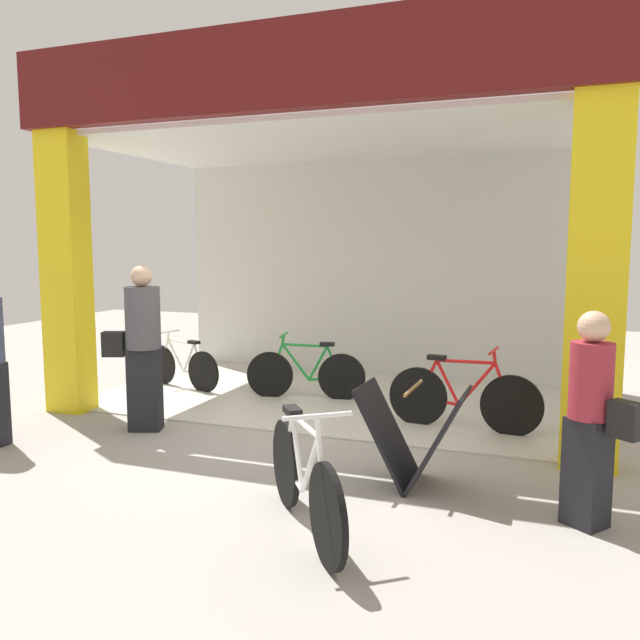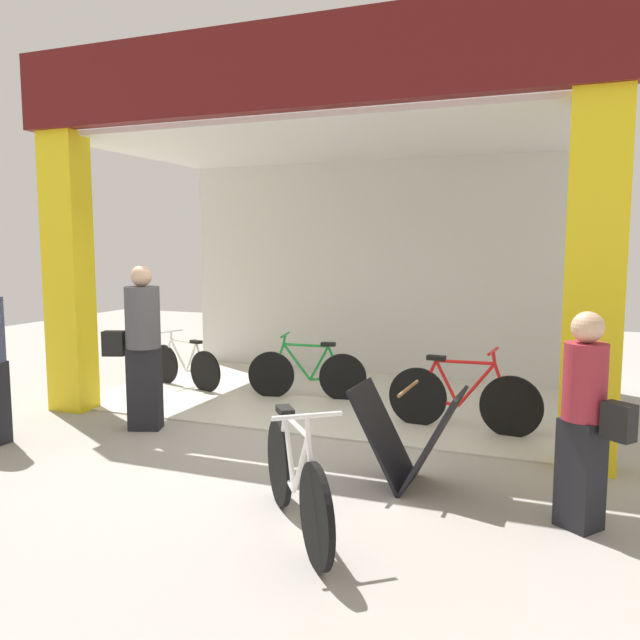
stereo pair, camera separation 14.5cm
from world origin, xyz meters
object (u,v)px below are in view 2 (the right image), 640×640
(sandwich_board_sign, at_px, (408,437))
(pedestrian_1, at_px, (585,419))
(bicycle_inside_0, at_px, (307,373))
(bicycle_inside_1, at_px, (462,398))
(bicycle_inside_2, at_px, (184,366))
(pedestrian_0, at_px, (142,344))
(bicycle_parked_0, at_px, (296,481))

(sandwich_board_sign, height_order, pedestrian_1, pedestrian_1)
(bicycle_inside_0, distance_m, pedestrian_1, 4.44)
(bicycle_inside_1, xyz_separation_m, bicycle_inside_2, (-4.04, 0.73, -0.05))
(sandwich_board_sign, relative_size, pedestrian_0, 0.50)
(bicycle_inside_2, relative_size, pedestrian_0, 0.78)
(bicycle_inside_1, xyz_separation_m, pedestrian_1, (1.20, -2.14, 0.44))
(bicycle_parked_0, bearing_deg, bicycle_inside_0, 111.50)
(bicycle_inside_0, distance_m, sandwich_board_sign, 3.22)
(bicycle_inside_0, bearing_deg, bicycle_parked_0, -68.50)
(pedestrian_0, bearing_deg, bicycle_parked_0, -34.01)
(bicycle_inside_1, distance_m, bicycle_parked_0, 3.04)
(bicycle_inside_1, relative_size, sandwich_board_sign, 1.84)
(bicycle_inside_0, relative_size, pedestrian_0, 0.86)
(bicycle_parked_0, bearing_deg, pedestrian_0, 145.99)
(bicycle_inside_2, distance_m, pedestrian_0, 2.16)
(bicycle_parked_0, bearing_deg, bicycle_inside_1, 76.81)
(bicycle_inside_1, height_order, sandwich_board_sign, bicycle_inside_1)
(bicycle_inside_1, distance_m, bicycle_inside_2, 4.11)
(bicycle_inside_1, bearing_deg, sandwich_board_sign, -95.39)
(bicycle_parked_0, distance_m, pedestrian_1, 2.10)
(bicycle_inside_1, bearing_deg, bicycle_inside_2, 169.80)
(pedestrian_0, bearing_deg, bicycle_inside_2, 111.02)
(bicycle_inside_1, relative_size, bicycle_inside_2, 1.19)
(bicycle_parked_0, xyz_separation_m, sandwich_board_sign, (0.52, 1.16, 0.05))
(bicycle_inside_0, xyz_separation_m, sandwich_board_sign, (1.98, -2.53, 0.08))
(pedestrian_0, bearing_deg, sandwich_board_sign, -10.86)
(bicycle_parked_0, relative_size, pedestrian_0, 0.76)
(sandwich_board_sign, bearing_deg, bicycle_inside_1, 84.61)
(bicycle_inside_2, height_order, pedestrian_0, pedestrian_0)
(bicycle_parked_0, height_order, pedestrian_1, pedestrian_1)
(bicycle_inside_0, xyz_separation_m, bicycle_inside_2, (-1.89, -0.01, -0.03))
(bicycle_inside_2, distance_m, bicycle_parked_0, 4.98)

